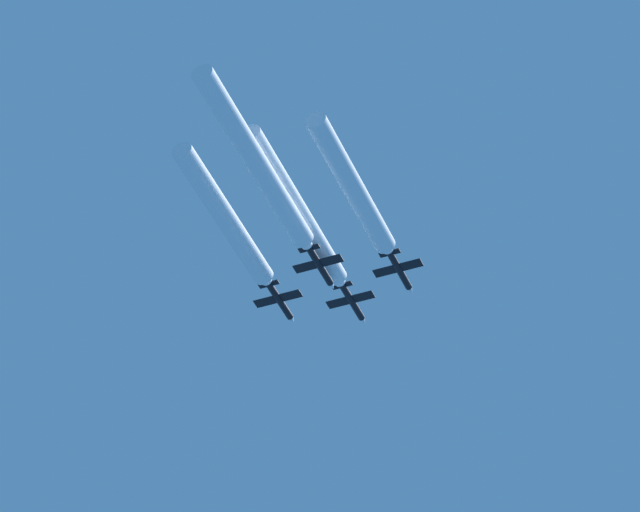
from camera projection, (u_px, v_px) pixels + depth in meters
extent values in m
cylinder|color=black|center=(352.00, 301.00, 280.68)|extent=(1.06, 9.19, 1.06)
cone|color=silver|center=(363.00, 321.00, 284.47)|extent=(1.01, 1.55, 1.01)
ellipsoid|color=#0C263F|center=(356.00, 306.00, 282.40)|extent=(0.59, 2.13, 0.48)
cube|color=black|center=(351.00, 300.00, 280.31)|extent=(7.74, 1.84, 0.12)
cube|color=black|center=(342.00, 285.00, 277.74)|extent=(3.29, 1.06, 0.12)
cube|color=silver|center=(342.00, 279.00, 278.68)|extent=(0.10, 1.26, 1.65)
cylinder|color=black|center=(341.00, 283.00, 277.27)|extent=(0.80, 0.58, 0.80)
cylinder|color=black|center=(279.00, 300.00, 278.03)|extent=(1.06, 9.19, 1.06)
cone|color=silver|center=(292.00, 320.00, 281.82)|extent=(1.01, 1.55, 1.01)
ellipsoid|color=#0C263F|center=(284.00, 305.00, 279.75)|extent=(0.59, 2.13, 0.48)
cube|color=black|center=(278.00, 299.00, 277.65)|extent=(7.74, 1.84, 0.12)
cube|color=black|center=(269.00, 284.00, 275.09)|extent=(3.29, 1.06, 0.12)
cube|color=silver|center=(269.00, 278.00, 276.03)|extent=(0.10, 1.26, 1.65)
cylinder|color=black|center=(267.00, 282.00, 274.62)|extent=(0.80, 0.58, 0.80)
cylinder|color=black|center=(399.00, 270.00, 272.44)|extent=(1.06, 9.19, 1.06)
cone|color=silver|center=(411.00, 290.00, 276.23)|extent=(1.01, 1.55, 1.01)
ellipsoid|color=#0C263F|center=(403.00, 275.00, 274.16)|extent=(0.59, 2.13, 0.48)
cube|color=black|center=(398.00, 268.00, 272.07)|extent=(7.74, 1.84, 0.12)
cube|color=black|center=(390.00, 253.00, 269.50)|extent=(3.29, 1.06, 0.12)
cube|color=silver|center=(390.00, 247.00, 270.44)|extent=(0.10, 1.26, 1.65)
cylinder|color=black|center=(388.00, 250.00, 269.03)|extent=(0.80, 0.58, 0.80)
cylinder|color=black|center=(319.00, 265.00, 269.51)|extent=(1.06, 9.19, 1.06)
cone|color=silver|center=(332.00, 286.00, 273.29)|extent=(1.01, 1.55, 1.01)
ellipsoid|color=#0C263F|center=(324.00, 271.00, 271.23)|extent=(0.59, 2.13, 0.48)
cube|color=black|center=(318.00, 264.00, 269.13)|extent=(7.74, 1.84, 0.12)
cube|color=black|center=(309.00, 248.00, 266.56)|extent=(3.29, 1.06, 0.12)
cube|color=silver|center=(309.00, 242.00, 267.50)|extent=(0.10, 1.26, 1.65)
cylinder|color=black|center=(307.00, 246.00, 266.09)|extent=(0.80, 0.58, 0.80)
cylinder|color=white|center=(305.00, 223.00, 266.70)|extent=(1.68, 29.86, 1.68)
cylinder|color=white|center=(296.00, 208.00, 264.18)|extent=(3.20, 34.34, 3.20)
cylinder|color=white|center=(233.00, 229.00, 265.35)|extent=(1.68, 26.17, 1.68)
cylinder|color=white|center=(224.00, 216.00, 263.14)|extent=(3.20, 30.10, 3.20)
cylinder|color=white|center=(359.00, 198.00, 260.19)|extent=(1.68, 24.96, 1.68)
cylinder|color=white|center=(352.00, 185.00, 258.08)|extent=(3.20, 28.71, 3.20)
cylinder|color=white|center=(266.00, 177.00, 254.81)|extent=(1.68, 31.88, 1.68)
cylinder|color=white|center=(255.00, 160.00, 252.12)|extent=(3.20, 36.66, 3.20)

